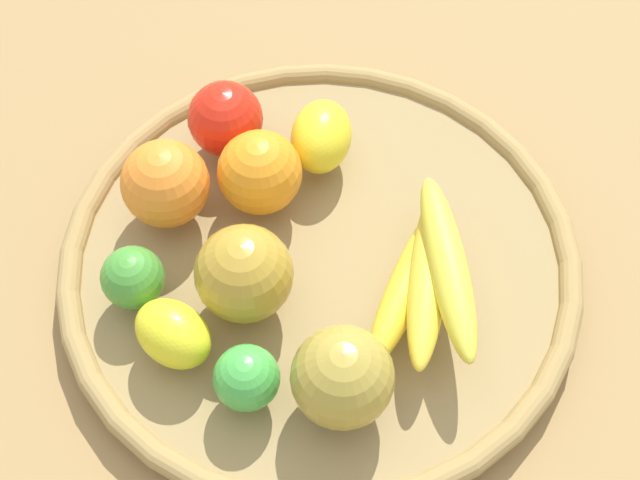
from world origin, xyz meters
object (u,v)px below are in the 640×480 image
object	(u,v)px
lemon_0	(173,334)
orange_0	(260,172)
apple_1	(225,119)
lemon_1	(321,136)
banana_bunch	(429,273)
lime_1	(133,278)
apple_2	(343,377)
orange_1	(165,183)
apple_0	(244,274)
lime_0	(247,378)

from	to	relation	value
lemon_0	orange_0	distance (m)	0.16
lemon_0	apple_1	xyz separation A→B (m)	(0.20, -0.06, 0.01)
lemon_1	apple_1	size ratio (longest dim) A/B	1.08
banana_bunch	orange_0	world-z (taller)	orange_0
lemon_1	lemon_0	size ratio (longest dim) A/B	1.09
banana_bunch	lime_1	bearing A→B (deg)	80.99
orange_0	lemon_0	bearing A→B (deg)	147.42
apple_2	orange_1	distance (m)	0.22
apple_2	apple_1	distance (m)	0.27
lemon_0	apple_0	distance (m)	0.07
apple_2	orange_1	world-z (taller)	apple_2
apple_0	orange_0	xyz separation A→B (m)	(0.10, -0.02, -0.00)
banana_bunch	lime_0	xyz separation A→B (m)	(-0.06, 0.15, -0.00)
orange_0	lime_0	world-z (taller)	orange_0
apple_0	lime_1	world-z (taller)	apple_0
apple_1	orange_0	xyz separation A→B (m)	(-0.06, -0.02, 0.00)
lemon_0	lime_1	distance (m)	0.06
orange_1	lime_0	world-z (taller)	orange_1
apple_2	orange_1	xyz separation A→B (m)	(0.20, 0.11, -0.00)
apple_2	apple_1	bearing A→B (deg)	12.12
apple_0	apple_2	bearing A→B (deg)	-148.84
apple_0	lime_1	size ratio (longest dim) A/B	1.52
orange_0	banana_bunch	bearing A→B (deg)	-134.21
apple_1	apple_0	xyz separation A→B (m)	(-0.16, 0.00, 0.01)
apple_1	lime_0	xyz separation A→B (m)	(-0.24, 0.01, -0.01)
lemon_0	lime_0	xyz separation A→B (m)	(-0.05, -0.05, 0.00)
banana_bunch	orange_1	distance (m)	0.23
apple_2	lime_1	bearing A→B (deg)	51.22
banana_bunch	lime_0	bearing A→B (deg)	112.72
apple_2	lime_0	xyz separation A→B (m)	(0.02, 0.07, -0.01)
apple_0	orange_0	bearing A→B (deg)	-14.40
apple_2	lime_0	bearing A→B (deg)	75.88
apple_0	lime_1	distance (m)	0.09
apple_2	lime_1	world-z (taller)	apple_2
lemon_0	banana_bunch	bearing A→B (deg)	-85.05
apple_1	orange_1	size ratio (longest dim) A/B	0.89
lemon_1	banana_bunch	bearing A→B (deg)	-158.51
lemon_1	lime_0	xyz separation A→B (m)	(-0.21, 0.09, -0.00)
apple_2	orange_0	world-z (taller)	apple_2
lemon_0	apple_2	xyz separation A→B (m)	(-0.06, -0.12, 0.01)
lemon_1	apple_0	world-z (taller)	apple_0
lemon_0	orange_1	bearing A→B (deg)	-2.68
lime_1	lime_0	bearing A→B (deg)	-142.23
lemon_1	apple_2	distance (m)	0.23
orange_1	apple_2	bearing A→B (deg)	-150.13
lime_1	banana_bunch	bearing A→B (deg)	-99.01
apple_2	apple_1	size ratio (longest dim) A/B	1.16
lemon_0	apple_2	size ratio (longest dim) A/B	0.85
apple_2	orange_0	size ratio (longest dim) A/B	1.07
lemon_0	banana_bunch	xyz separation A→B (m)	(0.02, -0.20, 0.00)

